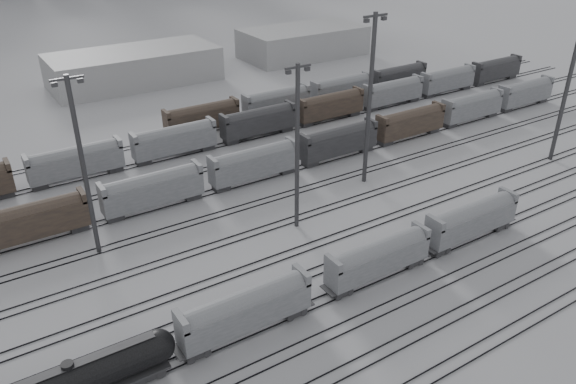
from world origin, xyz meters
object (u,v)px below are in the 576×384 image
hopper_car_a (245,309)px  hopper_car_c (472,218)px  tank_car_b (71,382)px  light_mast_c (297,145)px  hopper_car_b (378,257)px

hopper_car_a → hopper_car_c: hopper_car_a is taller
tank_car_b → light_mast_c: bearing=24.3°
hopper_car_a → light_mast_c: (16.56, 15.44, 8.99)m
hopper_car_a → hopper_car_c: (34.14, 0.00, -0.01)m
hopper_car_a → hopper_car_b: bearing=0.0°
tank_car_b → hopper_car_a: size_ratio=1.32×
hopper_car_c → tank_car_b: bearing=-180.0°
tank_car_b → light_mast_c: (34.15, 15.44, 9.46)m
hopper_car_a → light_mast_c: light_mast_c is taller
hopper_car_c → light_mast_c: 25.07m
tank_car_b → hopper_car_a: 17.60m
tank_car_b → hopper_car_c: (51.74, 0.00, 0.46)m
hopper_car_b → light_mast_c: (-1.44, 15.44, 9.12)m
light_mast_c → hopper_car_a: bearing=-137.0°
hopper_car_a → light_mast_c: size_ratio=0.64×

